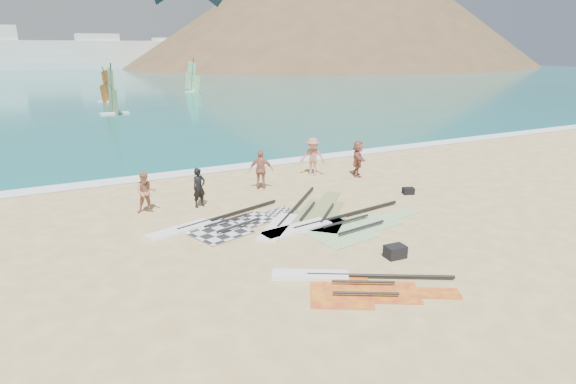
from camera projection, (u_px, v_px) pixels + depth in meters
name	position (u px, v px, depth m)	size (l,w,h in m)	color
ground	(376.00, 248.00, 15.68)	(300.00, 300.00, 0.00)	#D9C27F
sea	(69.00, 71.00, 127.69)	(300.00, 240.00, 0.06)	#0D5F5B
surf_line	(236.00, 168.00, 26.11)	(300.00, 1.20, 0.04)	white
far_town	(1.00, 53.00, 134.71)	(160.00, 8.00, 12.00)	white
headland_main	(341.00, 66.00, 163.62)	(143.00, 143.00, 45.00)	brown
headland_minor	(402.00, 64.00, 187.59)	(70.00, 70.00, 28.00)	brown
rig_grey	(215.00, 226.00, 17.50)	(5.96, 3.29, 0.20)	#242426
rig_green	(334.00, 226.00, 17.46)	(6.57, 2.95, 0.21)	green
rig_orange	(302.00, 217.00, 18.36)	(5.63, 5.17, 0.21)	orange
rig_red	(347.00, 284.00, 13.20)	(4.63, 3.70, 0.20)	red
gear_bag_near	(395.00, 252.00, 14.92)	(0.62, 0.45, 0.40)	black
gear_bag_far	(408.00, 191.00, 21.38)	(0.49, 0.34, 0.29)	black
person_wetsuit	(199.00, 188.00, 19.50)	(0.59, 0.39, 1.62)	black
beachgoer_left	(146.00, 192.00, 18.84)	(0.80, 0.62, 1.64)	#B07054
beachgoer_mid	(313.00, 157.00, 24.34)	(1.25, 0.72, 1.93)	#B46E5F
beachgoer_back	(261.00, 170.00, 21.90)	(1.07, 0.45, 1.83)	#AF6C54
beachgoer_right	(358.00, 159.00, 24.14)	(1.69, 0.54, 1.82)	#A05A4D
windsurfer_left	(113.00, 100.00, 46.27)	(2.75, 3.28, 4.90)	white
windsurfer_centre	(107.00, 92.00, 56.32)	(2.18, 2.20, 4.14)	white
windsurfer_right	(193.00, 82.00, 69.15)	(2.68, 2.88, 4.79)	white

